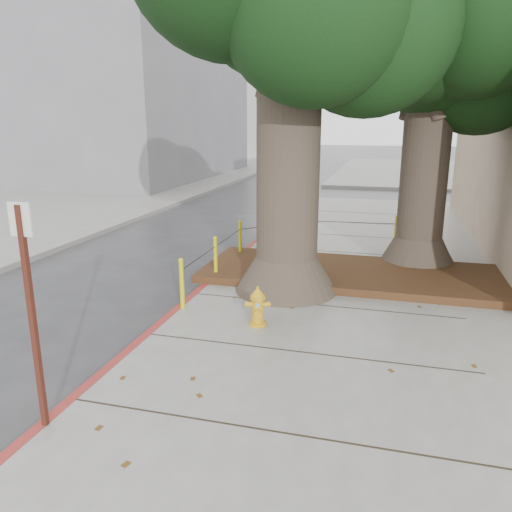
{
  "coord_description": "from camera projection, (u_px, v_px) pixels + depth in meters",
  "views": [
    {
      "loc": [
        1.6,
        -6.65,
        3.43
      ],
      "look_at": [
        -0.65,
        1.66,
        1.1
      ],
      "focal_mm": 35.0,
      "sensor_mm": 36.0,
      "label": 1
    }
  ],
  "objects": [
    {
      "name": "ground",
      "position": [
        269.0,
        357.0,
        7.5
      ],
      "size": [
        140.0,
        140.0,
        0.0
      ],
      "primitive_type": "plane",
      "color": "#28282B",
      "rests_on": "ground"
    },
    {
      "name": "sidewalk_far",
      "position": [
        459.0,
        172.0,
        33.92
      ],
      "size": [
        16.0,
        20.0,
        0.15
      ],
      "primitive_type": "cube",
      "color": "slate",
      "rests_on": "ground"
    },
    {
      "name": "curb_red",
      "position": [
        204.0,
        289.0,
        10.31
      ],
      "size": [
        0.14,
        26.0,
        0.16
      ],
      "primitive_type": "cube",
      "color": "maroon",
      "rests_on": "ground"
    },
    {
      "name": "planter_bed",
      "position": [
        351.0,
        273.0,
        10.84
      ],
      "size": [
        6.4,
        2.6,
        0.16
      ],
      "primitive_type": "cube",
      "color": "black",
      "rests_on": "sidewalk_main"
    },
    {
      "name": "building_far_grey",
      "position": [
        115.0,
        77.0,
        30.21
      ],
      "size": [
        12.0,
        16.0,
        12.0
      ],
      "primitive_type": "cube",
      "color": "slate",
      "rests_on": "ground"
    },
    {
      "name": "building_far_white",
      "position": [
        213.0,
        81.0,
        51.75
      ],
      "size": [
        12.0,
        18.0,
        15.0
      ],
      "primitive_type": "cube",
      "color": "silver",
      "rests_on": "ground"
    },
    {
      "name": "tree_near",
      "position": [
        310.0,
        5.0,
        8.71
      ],
      "size": [
        4.5,
        3.8,
        7.68
      ],
      "color": "#4C3F33",
      "rests_on": "sidewalk_main"
    },
    {
      "name": "tree_far",
      "position": [
        452.0,
        43.0,
        10.48
      ],
      "size": [
        4.5,
        3.8,
        7.17
      ],
      "color": "#4C3F33",
      "rests_on": "sidewalk_main"
    },
    {
      "name": "bollard_ring",
      "position": [
        277.0,
        244.0,
        11.62
      ],
      "size": [
        3.79,
        5.39,
        0.95
      ],
      "color": "#CAC10B",
      "rests_on": "sidewalk_main"
    },
    {
      "name": "fire_hydrant",
      "position": [
        258.0,
        307.0,
        8.21
      ],
      "size": [
        0.36,
        0.35,
        0.68
      ],
      "rotation": [
        0.0,
        0.0,
        0.26
      ],
      "color": "gold",
      "rests_on": "sidewalk_main"
    },
    {
      "name": "signpost",
      "position": [
        31.0,
        306.0,
        5.21
      ],
      "size": [
        0.25,
        0.06,
        2.51
      ],
      "rotation": [
        0.0,
        0.0,
        0.03
      ],
      "color": "#471911",
      "rests_on": "sidewalk_main"
    },
    {
      "name": "car_silver",
      "position": [
        498.0,
        186.0,
        22.51
      ],
      "size": [
        3.56,
        1.52,
        1.2
      ],
      "primitive_type": "imported",
      "rotation": [
        0.0,
        0.0,
        1.54
      ],
      "color": "#9F9FA3",
      "rests_on": "ground"
    },
    {
      "name": "car_dark",
      "position": [
        148.0,
        171.0,
        28.55
      ],
      "size": [
        2.12,
        4.7,
        1.34
      ],
      "primitive_type": "imported",
      "rotation": [
        0.0,
        0.0,
        0.05
      ],
      "color": "black",
      "rests_on": "ground"
    }
  ]
}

